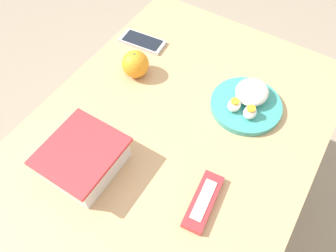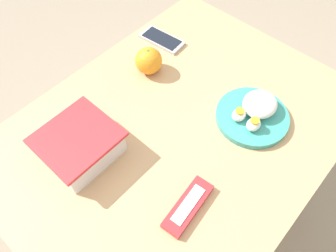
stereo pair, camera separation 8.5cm
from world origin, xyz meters
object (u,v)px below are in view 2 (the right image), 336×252
orange_fruit (149,61)px  rice_plate (254,113)px  food_container (80,146)px  candy_bar (188,206)px  cell_phone (162,40)px

orange_fruit → rice_plate: 0.34m
food_container → rice_plate: bearing=-33.7°
rice_plate → candy_bar: size_ratio=1.30×
orange_fruit → food_container: bearing=-166.7°
food_container → orange_fruit: bearing=13.3°
orange_fruit → candy_bar: (-0.25, -0.37, -0.03)m
food_container → rice_plate: (0.39, -0.26, -0.01)m
orange_fruit → cell_phone: bearing=26.8°
food_container → candy_bar: (0.07, -0.29, -0.03)m
food_container → cell_phone: food_container is taller
orange_fruit → rice_plate: bearing=-79.3°
food_container → orange_fruit: (0.32, 0.08, 0.01)m
rice_plate → cell_phone: rice_plate is taller
candy_bar → cell_phone: size_ratio=1.00×
candy_bar → cell_phone: 0.57m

